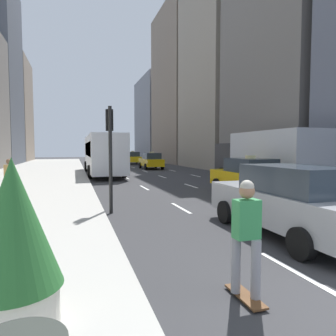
{
  "coord_description": "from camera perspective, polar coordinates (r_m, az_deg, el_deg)",
  "views": [
    {
      "loc": [
        -3.91,
        -2.25,
        2.19
      ],
      "look_at": [
        0.6,
        12.11,
        1.21
      ],
      "focal_mm": 32.0,
      "sensor_mm": 36.0,
      "label": 1
    }
  ],
  "objects": [
    {
      "name": "taxi_second",
      "position": [
        42.84,
        -6.78,
        1.93
      ],
      "size": [
        2.02,
        4.4,
        1.87
      ],
      "color": "yellow",
      "rests_on": "ground"
    },
    {
      "name": "taxi_third",
      "position": [
        14.81,
        14.95,
        -1.48
      ],
      "size": [
        2.02,
        4.4,
        1.87
      ],
      "color": "yellow",
      "rests_on": "ground"
    },
    {
      "name": "planter_with_shrub",
      "position": [
        3.69,
        -27.26,
        -12.99
      ],
      "size": [
        1.0,
        1.0,
        1.95
      ],
      "color": "silver",
      "rests_on": "sidewalk_left"
    },
    {
      "name": "box_truck",
      "position": [
        18.51,
        17.94,
        2.05
      ],
      "size": [
        2.58,
        8.4,
        3.15
      ],
      "color": "#262628",
      "rests_on": "ground"
    },
    {
      "name": "lane_markings",
      "position": [
        26.17,
        -2.96,
        -1.08
      ],
      "size": [
        5.72,
        56.0,
        0.01
      ],
      "color": "white",
      "rests_on": "ground"
    },
    {
      "name": "city_bus",
      "position": [
        25.78,
        -12.32,
        2.73
      ],
      "size": [
        2.8,
        11.61,
        3.25
      ],
      "color": "silver",
      "rests_on": "ground"
    },
    {
      "name": "pedestrian_mid_block",
      "position": [
        13.16,
        -27.94,
        -1.61
      ],
      "size": [
        0.36,
        0.22,
        1.65
      ],
      "color": "brown",
      "rests_on": "sidewalk_left"
    },
    {
      "name": "building_row_right",
      "position": [
        34.81,
        11.75,
        22.53
      ],
      "size": [
        6.0,
        65.22,
        36.59
      ],
      "color": "slate",
      "rests_on": "ground"
    },
    {
      "name": "traffic_light_pole",
      "position": [
        10.3,
        -11.0,
        4.87
      ],
      "size": [
        0.24,
        0.42,
        3.6
      ],
      "color": "black",
      "rests_on": "ground"
    },
    {
      "name": "sedan_black_near",
      "position": [
        8.1,
        22.08,
        -5.71
      ],
      "size": [
        2.02,
        4.95,
        1.77
      ],
      "color": "#9EA0A5",
      "rests_on": "ground"
    },
    {
      "name": "skateboarder",
      "position": [
        4.53,
        14.68,
        -12.1
      ],
      "size": [
        0.36,
        0.8,
        1.75
      ],
      "color": "brown",
      "rests_on": "ground"
    },
    {
      "name": "sidewalk_left",
      "position": [
        29.49,
        -23.39,
        -0.71
      ],
      "size": [
        8.0,
        66.0,
        0.15
      ],
      "primitive_type": "cube",
      "color": "#ADAAA3",
      "rests_on": "ground"
    },
    {
      "name": "taxi_lead",
      "position": [
        32.29,
        -3.23,
        1.38
      ],
      "size": [
        2.02,
        4.4,
        1.87
      ],
      "color": "yellow",
      "rests_on": "ground"
    }
  ]
}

